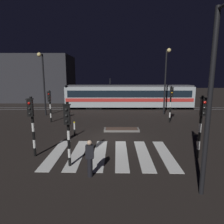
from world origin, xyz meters
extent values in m
plane|color=black|center=(0.00, 0.00, 0.00)|extent=(120.00, 120.00, 0.00)
cube|color=#59595E|center=(0.00, 12.64, 0.01)|extent=(80.00, 0.12, 0.03)
cube|color=#59595E|center=(0.00, 14.08, 0.01)|extent=(80.00, 0.12, 0.03)
cube|color=silver|center=(-3.18, -2.59, 0.01)|extent=(0.80, 4.48, 0.02)
cube|color=silver|center=(-1.91, -2.62, 0.01)|extent=(0.80, 4.48, 0.02)
cube|color=silver|center=(-0.64, -2.65, 0.01)|extent=(0.80, 4.48, 0.02)
cube|color=silver|center=(0.64, -2.68, 0.01)|extent=(0.80, 4.48, 0.02)
cube|color=silver|center=(1.91, -2.71, 0.01)|extent=(0.80, 4.48, 0.02)
cube|color=silver|center=(3.18, -2.74, 0.01)|extent=(0.80, 4.48, 0.02)
cube|color=slate|center=(0.89, 2.30, 0.08)|extent=(2.92, 1.02, 0.16)
cube|color=#4C382D|center=(0.89, 2.30, 0.17)|extent=(2.63, 0.92, 0.02)
cylinder|color=black|center=(5.70, 5.16, 0.25)|extent=(0.14, 0.14, 0.50)
cylinder|color=white|center=(5.70, 5.16, 0.76)|extent=(0.14, 0.14, 0.50)
cylinder|color=black|center=(5.70, 5.16, 1.26)|extent=(0.14, 0.14, 0.50)
cylinder|color=white|center=(5.70, 5.16, 1.77)|extent=(0.14, 0.14, 0.50)
cylinder|color=black|center=(5.70, 5.16, 2.27)|extent=(0.14, 0.14, 0.50)
cylinder|color=white|center=(5.70, 5.16, 2.78)|extent=(0.14, 0.14, 0.50)
cylinder|color=black|center=(5.70, 5.16, 3.28)|extent=(0.14, 0.14, 0.50)
cube|color=black|center=(5.70, 4.99, 2.93)|extent=(0.28, 0.20, 0.90)
sphere|color=black|center=(5.70, 4.88, 3.21)|extent=(0.14, 0.14, 0.14)
sphere|color=orange|center=(5.70, 4.88, 2.93)|extent=(0.14, 0.14, 0.14)
sphere|color=black|center=(5.70, 4.88, 2.65)|extent=(0.14, 0.14, 0.14)
cube|color=black|center=(5.70, 4.99, 3.42)|extent=(0.36, 0.24, 0.04)
cylinder|color=black|center=(-4.28, -2.91, 0.24)|extent=(0.14, 0.14, 0.48)
cylinder|color=white|center=(-4.28, -2.91, 0.73)|extent=(0.14, 0.14, 0.48)
cylinder|color=black|center=(-4.28, -2.91, 1.21)|extent=(0.14, 0.14, 0.48)
cylinder|color=white|center=(-4.28, -2.91, 1.69)|extent=(0.14, 0.14, 0.48)
cylinder|color=black|center=(-4.28, -2.91, 2.18)|extent=(0.14, 0.14, 0.48)
cylinder|color=white|center=(-4.28, -2.91, 2.66)|extent=(0.14, 0.14, 0.48)
cylinder|color=black|center=(-4.28, -2.91, 3.14)|extent=(0.14, 0.14, 0.48)
cube|color=black|center=(-4.28, -3.08, 2.79)|extent=(0.28, 0.20, 0.90)
sphere|color=red|center=(-4.28, -3.19, 3.07)|extent=(0.14, 0.14, 0.14)
sphere|color=black|center=(-4.28, -3.19, 2.79)|extent=(0.14, 0.14, 0.14)
sphere|color=black|center=(-4.28, -3.19, 2.51)|extent=(0.14, 0.14, 0.14)
cube|color=black|center=(-4.28, -3.08, 3.28)|extent=(0.36, 0.24, 0.04)
cylinder|color=black|center=(-2.04, -4.17, 0.23)|extent=(0.14, 0.14, 0.47)
cylinder|color=white|center=(-2.04, -4.17, 0.70)|extent=(0.14, 0.14, 0.47)
cylinder|color=black|center=(-2.04, -4.17, 1.17)|extent=(0.14, 0.14, 0.47)
cylinder|color=white|center=(-2.04, -4.17, 1.63)|extent=(0.14, 0.14, 0.47)
cylinder|color=black|center=(-2.04, -4.17, 2.10)|extent=(0.14, 0.14, 0.47)
cylinder|color=white|center=(-2.04, -4.17, 2.57)|extent=(0.14, 0.14, 0.47)
cylinder|color=black|center=(-2.04, -4.17, 3.04)|extent=(0.14, 0.14, 0.47)
cube|color=black|center=(-2.04, -4.34, 2.67)|extent=(0.28, 0.20, 0.90)
sphere|color=black|center=(-2.04, -4.45, 2.95)|extent=(0.14, 0.14, 0.14)
sphere|color=black|center=(-2.04, -4.45, 2.67)|extent=(0.14, 0.14, 0.14)
sphere|color=black|center=(-2.04, -4.45, 2.39)|extent=(0.14, 0.14, 0.14)
cube|color=black|center=(-2.04, -4.34, 3.16)|extent=(0.36, 0.24, 0.04)
cylinder|color=black|center=(-5.90, 5.31, 0.22)|extent=(0.14, 0.14, 0.44)
cylinder|color=white|center=(-5.90, 5.31, 0.67)|extent=(0.14, 0.14, 0.44)
cylinder|color=black|center=(-5.90, 5.31, 1.11)|extent=(0.14, 0.14, 0.44)
cylinder|color=white|center=(-5.90, 5.31, 1.55)|extent=(0.14, 0.14, 0.44)
cylinder|color=black|center=(-5.90, 5.31, 2.00)|extent=(0.14, 0.14, 0.44)
cylinder|color=white|center=(-5.90, 5.31, 2.44)|extent=(0.14, 0.14, 0.44)
cylinder|color=black|center=(-5.90, 5.31, 2.89)|extent=(0.14, 0.14, 0.44)
cube|color=black|center=(-5.90, 5.14, 2.51)|extent=(0.28, 0.20, 0.90)
sphere|color=red|center=(-5.90, 5.03, 2.79)|extent=(0.14, 0.14, 0.14)
sphere|color=black|center=(-5.90, 5.03, 2.51)|extent=(0.14, 0.14, 0.14)
sphere|color=black|center=(-5.90, 5.03, 2.23)|extent=(0.14, 0.14, 0.14)
cube|color=black|center=(-5.90, 5.14, 3.00)|extent=(0.36, 0.24, 0.04)
cylinder|color=black|center=(4.84, -3.19, 0.25)|extent=(0.14, 0.14, 0.50)
cylinder|color=white|center=(4.84, -3.19, 0.74)|extent=(0.14, 0.14, 0.50)
cylinder|color=black|center=(4.84, -3.19, 1.24)|extent=(0.14, 0.14, 0.50)
cylinder|color=white|center=(4.84, -3.19, 1.73)|extent=(0.14, 0.14, 0.50)
cylinder|color=black|center=(4.84, -3.19, 2.23)|extent=(0.14, 0.14, 0.50)
cylinder|color=white|center=(4.84, -3.19, 2.73)|extent=(0.14, 0.14, 0.50)
cylinder|color=black|center=(4.84, -3.19, 3.22)|extent=(0.14, 0.14, 0.50)
cube|color=black|center=(4.84, -3.36, 2.87)|extent=(0.28, 0.20, 0.90)
sphere|color=red|center=(4.84, -3.47, 3.15)|extent=(0.14, 0.14, 0.14)
sphere|color=black|center=(4.84, -3.47, 2.87)|extent=(0.14, 0.14, 0.14)
sphere|color=black|center=(4.84, -3.47, 2.59)|extent=(0.14, 0.14, 0.14)
cube|color=black|center=(4.84, -3.36, 3.36)|extent=(0.36, 0.24, 0.04)
cylinder|color=black|center=(-7.53, 8.67, 3.42)|extent=(0.18, 0.18, 6.85)
cylinder|color=black|center=(-7.53, 8.22, 6.75)|extent=(0.10, 0.90, 0.10)
sphere|color=#F9E08C|center=(-7.53, 7.77, 6.67)|extent=(0.44, 0.44, 0.44)
cylinder|color=black|center=(6.19, 9.21, 3.67)|extent=(0.18, 0.18, 7.35)
cylinder|color=black|center=(6.19, 8.76, 7.25)|extent=(0.10, 0.90, 0.10)
sphere|color=#F9E08C|center=(6.19, 8.31, 7.17)|extent=(0.44, 0.44, 0.44)
cylinder|color=black|center=(3.55, -6.50, 3.37)|extent=(0.18, 0.18, 6.74)
cube|color=#B2BCC1|center=(2.41, 13.36, 1.70)|extent=(17.21, 2.50, 2.70)
cube|color=red|center=(2.41, 12.09, 1.35)|extent=(16.87, 0.04, 0.44)
cube|color=red|center=(2.41, 14.63, 1.35)|extent=(16.87, 0.04, 0.44)
cube|color=black|center=(2.41, 12.10, 2.15)|extent=(16.35, 0.03, 0.90)
cube|color=#4C4C51|center=(2.41, 13.36, 3.15)|extent=(16.87, 2.30, 0.20)
cylinder|color=#262628|center=(-0.17, 13.36, 3.65)|extent=(0.08, 0.08, 1.00)
cube|color=black|center=(7.14, 13.36, 0.17)|extent=(2.20, 2.00, 0.35)
cube|color=black|center=(-2.32, 13.36, 0.17)|extent=(2.20, 2.00, 0.35)
sphere|color=#F9F2CC|center=(11.06, 13.36, 1.30)|extent=(0.24, 0.24, 0.24)
cylinder|color=black|center=(-0.90, -5.19, 0.44)|extent=(0.24, 0.24, 0.88)
cube|color=black|center=(-0.90, -5.19, 1.18)|extent=(0.36, 0.22, 0.60)
sphere|color=beige|center=(-0.90, -5.19, 1.60)|extent=(0.22, 0.22, 0.22)
cylinder|color=black|center=(-2.74, 0.87, 0.25)|extent=(0.12, 0.12, 0.50)
cylinder|color=white|center=(-2.74, 0.87, 0.75)|extent=(0.12, 0.12, 0.50)
sphere|color=yellow|center=(-2.74, 0.87, 1.05)|extent=(0.12, 0.12, 0.12)
cube|color=#2D2D33|center=(-15.31, 22.50, 4.01)|extent=(16.05, 8.00, 8.02)
camera|label=1|loc=(0.09, -13.35, 4.49)|focal=31.26mm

